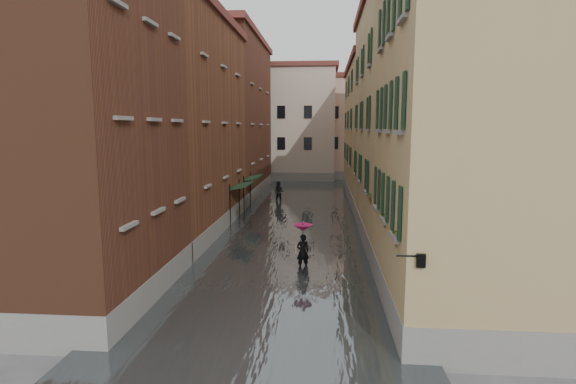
% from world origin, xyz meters
% --- Properties ---
extents(ground, '(120.00, 120.00, 0.00)m').
position_xyz_m(ground, '(0.00, 0.00, 0.00)').
color(ground, '#505053').
rests_on(ground, ground).
extents(floodwater, '(10.00, 60.00, 0.20)m').
position_xyz_m(floodwater, '(0.00, 13.00, 0.10)').
color(floodwater, '#4A5052').
rests_on(floodwater, ground).
extents(building_left_near, '(6.00, 8.00, 13.00)m').
position_xyz_m(building_left_near, '(-7.00, -2.00, 6.50)').
color(building_left_near, brown).
rests_on(building_left_near, ground).
extents(building_left_mid, '(6.00, 14.00, 12.50)m').
position_xyz_m(building_left_mid, '(-7.00, 9.00, 6.25)').
color(building_left_mid, brown).
rests_on(building_left_mid, ground).
extents(building_left_far, '(6.00, 16.00, 14.00)m').
position_xyz_m(building_left_far, '(-7.00, 24.00, 7.00)').
color(building_left_far, brown).
rests_on(building_left_far, ground).
extents(building_right_near, '(6.00, 8.00, 11.50)m').
position_xyz_m(building_right_near, '(7.00, -2.00, 5.75)').
color(building_right_near, tan).
rests_on(building_right_near, ground).
extents(building_right_mid, '(6.00, 14.00, 13.00)m').
position_xyz_m(building_right_mid, '(7.00, 9.00, 6.50)').
color(building_right_mid, tan).
rests_on(building_right_mid, ground).
extents(building_right_far, '(6.00, 16.00, 11.50)m').
position_xyz_m(building_right_far, '(7.00, 24.00, 5.75)').
color(building_right_far, tan).
rests_on(building_right_far, ground).
extents(building_end_cream, '(12.00, 9.00, 13.00)m').
position_xyz_m(building_end_cream, '(-3.00, 38.00, 6.50)').
color(building_end_cream, '#B7AB92').
rests_on(building_end_cream, ground).
extents(building_end_pink, '(10.00, 9.00, 12.00)m').
position_xyz_m(building_end_pink, '(6.00, 40.00, 6.00)').
color(building_end_pink, tan).
rests_on(building_end_pink, ground).
extents(awning_near, '(1.09, 3.10, 2.80)m').
position_xyz_m(awning_near, '(-3.49, 11.57, 2.47)').
color(awning_near, black).
rests_on(awning_near, ground).
extents(awning_far, '(1.09, 2.95, 2.80)m').
position_xyz_m(awning_far, '(-3.49, 16.30, 2.47)').
color(awning_far, black).
rests_on(awning_far, ground).
extents(wall_lantern, '(0.71, 0.22, 0.35)m').
position_xyz_m(wall_lantern, '(4.33, -6.00, 3.01)').
color(wall_lantern, black).
rests_on(wall_lantern, ground).
extents(window_planters, '(0.59, 8.19, 0.84)m').
position_xyz_m(window_planters, '(4.12, -1.17, 3.51)').
color(window_planters, brown).
rests_on(window_planters, ground).
extents(pedestrian_main, '(0.90, 0.90, 2.06)m').
position_xyz_m(pedestrian_main, '(0.98, 2.20, 1.23)').
color(pedestrian_main, black).
rests_on(pedestrian_main, ground).
extents(pedestrian_far, '(1.06, 0.93, 1.85)m').
position_xyz_m(pedestrian_far, '(-1.89, 19.76, 0.92)').
color(pedestrian_far, black).
rests_on(pedestrian_far, ground).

